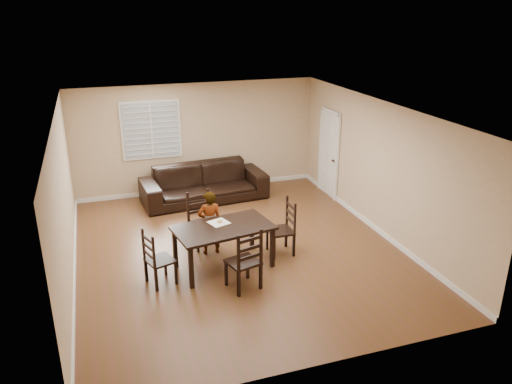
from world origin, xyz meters
TOP-DOWN VIEW (x-y plane):
  - ground at (0.00, 0.00)m, footprint 7.00×7.00m
  - room at (0.04, 0.18)m, footprint 6.04×7.04m
  - dining_table at (-0.42, -0.57)m, footprint 1.84×1.23m
  - chair_near at (-0.61, 0.51)m, footprint 0.57×0.55m
  - chair_far at (-0.26, -1.46)m, footprint 0.60×0.57m
  - chair_left at (-1.69, -0.80)m, footprint 0.54×0.56m
  - chair_right at (0.86, -0.38)m, footprint 0.46×0.49m
  - child at (-0.52, 0.04)m, footprint 0.46×0.30m
  - napkin at (-0.45, -0.38)m, footprint 0.41×0.41m
  - donut at (-0.43, -0.37)m, footprint 0.10×0.10m
  - sofa at (-0.02, 2.76)m, footprint 3.03×1.39m

SIDE VIEW (x-z plane):
  - ground at x=0.00m, z-range 0.00..0.00m
  - sofa at x=-0.02m, z-range 0.00..0.86m
  - chair_left at x=-1.69m, z-range -0.05..0.95m
  - chair_right at x=0.86m, z-range -0.05..1.01m
  - chair_near at x=-0.61m, z-range -0.05..1.04m
  - chair_far at x=-0.26m, z-range -0.05..1.05m
  - child at x=-0.52m, z-range 0.00..1.25m
  - dining_table at x=-0.42m, z-range 0.31..1.11m
  - napkin at x=-0.45m, z-range 0.80..0.80m
  - donut at x=-0.43m, z-range 0.80..0.84m
  - room at x=0.04m, z-range 0.45..3.17m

